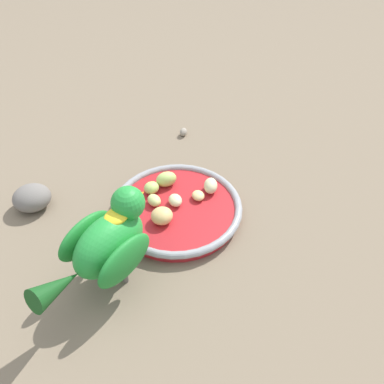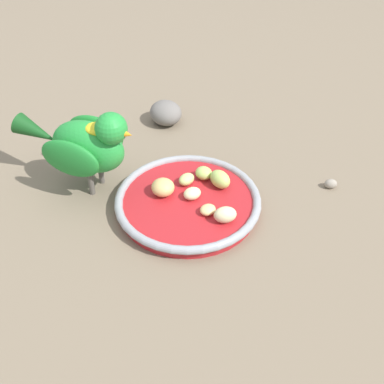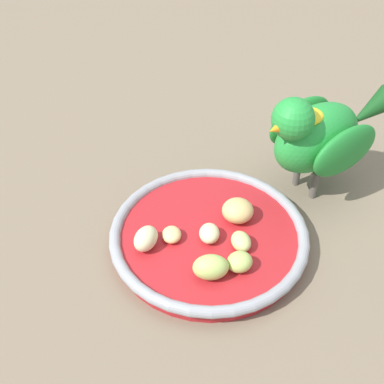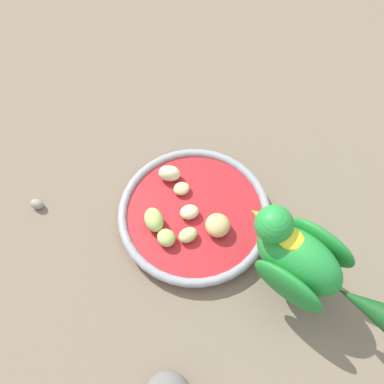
{
  "view_description": "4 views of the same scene",
  "coord_description": "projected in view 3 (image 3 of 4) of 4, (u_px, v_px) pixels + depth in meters",
  "views": [
    {
      "loc": [
        0.15,
        0.53,
        0.55
      ],
      "look_at": [
        -0.02,
        0.03,
        0.06
      ],
      "focal_mm": 40.61,
      "sensor_mm": 36.0,
      "label": 1
    },
    {
      "loc": [
        -0.49,
        0.33,
        0.53
      ],
      "look_at": [
        -0.01,
        0.01,
        0.04
      ],
      "focal_mm": 46.23,
      "sensor_mm": 36.0,
      "label": 2
    },
    {
      "loc": [
        -0.02,
        -0.41,
        0.45
      ],
      "look_at": [
        -0.02,
        0.03,
        0.06
      ],
      "focal_mm": 48.78,
      "sensor_mm": 36.0,
      "label": 3
    },
    {
      "loc": [
        0.31,
        -0.09,
        0.67
      ],
      "look_at": [
        -0.02,
        0.01,
        0.04
      ],
      "focal_mm": 45.69,
      "sensor_mm": 36.0,
      "label": 4
    }
  ],
  "objects": [
    {
      "name": "ground_plane",
      "position": [
        209.0,
        250.0,
        0.61
      ],
      "size": [
        4.0,
        4.0,
        0.0
      ],
      "primitive_type": "plane",
      "color": "#756651"
    },
    {
      "name": "feeding_bowl",
      "position": [
        212.0,
        237.0,
        0.6
      ],
      "size": [
        0.23,
        0.23,
        0.03
      ],
      "color": "#AD1E23",
      "rests_on": "ground_plane"
    },
    {
      "name": "apple_piece_0",
      "position": [
        241.0,
        241.0,
        0.58
      ],
      "size": [
        0.03,
        0.03,
        0.02
      ],
      "primitive_type": "ellipsoid",
      "rotation": [
        0.0,
        0.0,
        1.83
      ],
      "color": "#C6D17A",
      "rests_on": "feeding_bowl"
    },
    {
      "name": "apple_piece_1",
      "position": [
        213.0,
        231.0,
        0.59
      ],
      "size": [
        0.02,
        0.03,
        0.02
      ],
      "primitive_type": "ellipsoid",
      "rotation": [
        0.0,
        0.0,
        4.69
      ],
      "color": "beige",
      "rests_on": "feeding_bowl"
    },
    {
      "name": "apple_piece_2",
      "position": [
        238.0,
        211.0,
        0.61
      ],
      "size": [
        0.04,
        0.04,
        0.03
      ],
      "primitive_type": "ellipsoid",
      "rotation": [
        0.0,
        0.0,
        3.21
      ],
      "color": "tan",
      "rests_on": "feeding_bowl"
    },
    {
      "name": "apple_piece_3",
      "position": [
        172.0,
        234.0,
        0.59
      ],
      "size": [
        0.02,
        0.03,
        0.01
      ],
      "primitive_type": "ellipsoid",
      "rotation": [
        0.0,
        0.0,
        1.63
      ],
      "color": "#E5C67F",
      "rests_on": "feeding_bowl"
    },
    {
      "name": "apple_piece_4",
      "position": [
        211.0,
        267.0,
        0.55
      ],
      "size": [
        0.04,
        0.03,
        0.03
      ],
      "primitive_type": "ellipsoid",
      "rotation": [
        0.0,
        0.0,
        3.2
      ],
      "color": "#B2CC66",
      "rests_on": "feeding_bowl"
    },
    {
      "name": "apple_piece_5",
      "position": [
        240.0,
        262.0,
        0.56
      ],
      "size": [
        0.04,
        0.03,
        0.02
      ],
      "primitive_type": "ellipsoid",
      "rotation": [
        0.0,
        0.0,
        0.4
      ],
      "color": "#B2CC66",
      "rests_on": "feeding_bowl"
    },
    {
      "name": "apple_piece_6",
      "position": [
        146.0,
        239.0,
        0.58
      ],
      "size": [
        0.04,
        0.04,
        0.03
      ],
      "primitive_type": "ellipsoid",
      "rotation": [
        0.0,
        0.0,
        4.3
      ],
      "color": "beige",
      "rests_on": "feeding_bowl"
    },
    {
      "name": "parrot",
      "position": [
        320.0,
        133.0,
        0.63
      ],
      "size": [
        0.19,
        0.16,
        0.15
      ],
      "rotation": [
        0.0,
        0.0,
        -2.54
      ],
      "color": "#59544C",
      "rests_on": "ground_plane"
    }
  ]
}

